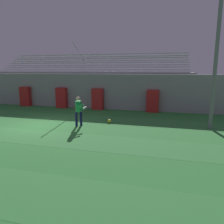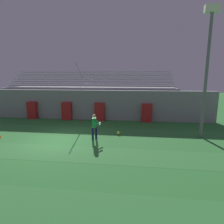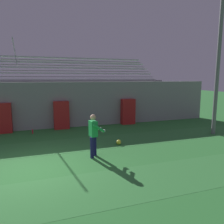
{
  "view_description": "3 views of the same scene",
  "coord_description": "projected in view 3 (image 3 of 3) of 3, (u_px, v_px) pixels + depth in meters",
  "views": [
    {
      "loc": [
        7.19,
        -10.41,
        3.14
      ],
      "look_at": [
        4.11,
        1.02,
        0.84
      ],
      "focal_mm": 35.0,
      "sensor_mm": 36.0,
      "label": 1
    },
    {
      "loc": [
        4.85,
        -10.85,
        4.07
      ],
      "look_at": [
        3.19,
        2.41,
        1.53
      ],
      "focal_mm": 30.0,
      "sensor_mm": 36.0,
      "label": 2
    },
    {
      "loc": [
        0.29,
        -7.23,
        3.03
      ],
      "look_at": [
        3.63,
        2.53,
        1.42
      ],
      "focal_mm": 35.0,
      "sensor_mm": 36.0,
      "label": 3
    }
  ],
  "objects": [
    {
      "name": "padding_pillar_gate_left",
      "position": [
        3.0,
        118.0,
        12.06
      ],
      "size": [
        0.9,
        0.44,
        1.67
      ],
      "primitive_type": "cube",
      "color": "#B21E1E",
      "rests_on": "ground"
    },
    {
      "name": "bleacher_stand",
      "position": [
        33.0,
        100.0,
        15.17
      ],
      "size": [
        18.0,
        4.05,
        5.43
      ],
      "color": "gray",
      "rests_on": "ground"
    },
    {
      "name": "padding_pillar_far_right",
      "position": [
        128.0,
        112.0,
        14.46
      ],
      "size": [
        0.9,
        0.44,
        1.67
      ],
      "primitive_type": "cube",
      "color": "#B21E1E",
      "rests_on": "ground"
    },
    {
      "name": "padding_pillar_gate_right",
      "position": [
        61.0,
        115.0,
        13.07
      ],
      "size": [
        0.9,
        0.44,
        1.67
      ],
      "primitive_type": "cube",
      "color": "#B21E1E",
      "rests_on": "ground"
    },
    {
      "name": "soccer_ball",
      "position": [
        119.0,
        142.0,
        10.04
      ],
      "size": [
        0.22,
        0.22,
        0.22
      ],
      "primitive_type": "sphere",
      "color": "yellow",
      "rests_on": "ground"
    },
    {
      "name": "floodlight_pole",
      "position": [
        220.0,
        35.0,
        11.21
      ],
      "size": [
        0.9,
        0.36,
        8.32
      ],
      "color": "slate",
      "rests_on": "ground"
    },
    {
      "name": "goalkeeper",
      "position": [
        94.0,
        133.0,
        8.38
      ],
      "size": [
        0.59,
        0.62,
        1.67
      ],
      "color": "#19194C",
      "rests_on": "ground"
    },
    {
      "name": "back_wall",
      "position": [
        33.0,
        106.0,
        12.99
      ],
      "size": [
        24.0,
        0.6,
        2.8
      ],
      "primitive_type": "cube",
      "color": "gray",
      "rests_on": "ground"
    },
    {
      "name": "water_bottle",
      "position": [
        33.0,
        132.0,
        12.0
      ],
      "size": [
        0.07,
        0.07,
        0.24
      ],
      "primitive_type": "cylinder",
      "color": "red",
      "rests_on": "ground"
    },
    {
      "name": "ground_plane",
      "position": [
        32.0,
        172.0,
        7.13
      ],
      "size": [
        80.0,
        80.0,
        0.0
      ],
      "primitive_type": "plane",
      "color": "#2D7533"
    },
    {
      "name": "turf_stripe_far",
      "position": [
        33.0,
        149.0,
        9.46
      ],
      "size": [
        28.0,
        2.12,
        0.01
      ],
      "primitive_type": "cube",
      "color": "#337A38",
      "rests_on": "ground"
    },
    {
      "name": "turf_stripe_mid",
      "position": [
        31.0,
        200.0,
        5.49
      ],
      "size": [
        28.0,
        2.12,
        0.01
      ],
      "primitive_type": "cube",
      "color": "#337A38",
      "rests_on": "ground"
    }
  ]
}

